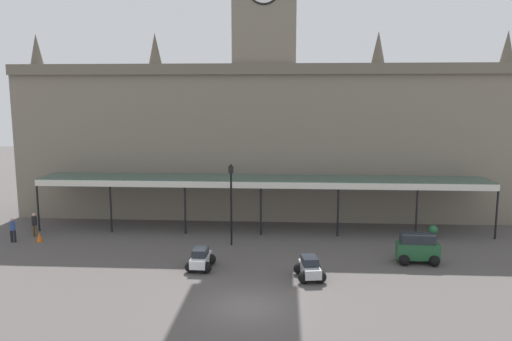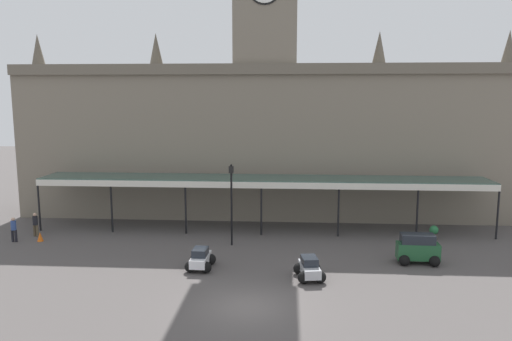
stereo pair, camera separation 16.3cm
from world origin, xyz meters
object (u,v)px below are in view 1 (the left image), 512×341
at_px(victorian_lamppost, 231,196).
at_px(pedestrian_crossing_forecourt, 13,229).
at_px(pedestrian_beside_cars, 34,224).
at_px(planter_near_kerb, 433,232).
at_px(car_green_van, 417,250).
at_px(car_white_sedan, 201,260).
at_px(traffic_cone, 39,237).
at_px(car_silver_sedan, 310,269).

bearing_deg(victorian_lamppost, pedestrian_crossing_forecourt, -179.05).
bearing_deg(pedestrian_crossing_forecourt, pedestrian_beside_cars, 59.70).
distance_m(pedestrian_beside_cars, planter_near_kerb, 27.51).
xyz_separation_m(car_green_van, car_white_sedan, (-12.50, -1.69, -0.30)).
bearing_deg(planter_near_kerb, traffic_cone, -175.25).
distance_m(traffic_cone, planter_near_kerb, 26.70).
relative_size(car_green_van, traffic_cone, 3.80).
xyz_separation_m(car_silver_sedan, traffic_cone, (-17.84, 5.64, -0.18)).
height_order(car_green_van, traffic_cone, car_green_van).
xyz_separation_m(car_white_sedan, pedestrian_crossing_forecourt, (-13.41, 4.26, 0.41)).
relative_size(car_silver_sedan, traffic_cone, 3.39).
height_order(victorian_lamppost, planter_near_kerb, victorian_lamppost).
xyz_separation_m(car_green_van, pedestrian_crossing_forecourt, (-25.90, 2.57, 0.10)).
height_order(car_white_sedan, traffic_cone, car_white_sedan).
bearing_deg(pedestrian_beside_cars, traffic_cone, -51.73).
xyz_separation_m(pedestrian_beside_cars, planter_near_kerb, (27.48, 1.10, -0.42)).
bearing_deg(traffic_cone, planter_near_kerb, 4.75).
distance_m(car_silver_sedan, pedestrian_crossing_forecourt, 20.24).
xyz_separation_m(pedestrian_beside_cars, victorian_lamppost, (13.87, -1.11, 2.40)).
relative_size(car_green_van, victorian_lamppost, 0.45).
relative_size(car_green_van, car_white_sedan, 1.17).
distance_m(car_green_van, car_white_sedan, 12.61).
distance_m(car_white_sedan, pedestrian_crossing_forecourt, 14.07).
height_order(pedestrian_beside_cars, planter_near_kerb, pedestrian_beside_cars).
bearing_deg(planter_near_kerb, car_silver_sedan, -138.16).
distance_m(pedestrian_crossing_forecourt, planter_near_kerb, 28.38).
bearing_deg(traffic_cone, pedestrian_beside_cars, 128.27).
height_order(pedestrian_crossing_forecourt, victorian_lamppost, victorian_lamppost).
height_order(car_white_sedan, planter_near_kerb, car_white_sedan).
xyz_separation_m(car_silver_sedan, pedestrian_crossing_forecourt, (-19.50, 5.40, 0.41)).
relative_size(car_green_van, planter_near_kerb, 2.52).
distance_m(victorian_lamppost, planter_near_kerb, 14.07).
xyz_separation_m(victorian_lamppost, traffic_cone, (-13.00, -0.00, -2.99)).
bearing_deg(planter_near_kerb, pedestrian_crossing_forecourt, -175.05).
relative_size(car_white_sedan, planter_near_kerb, 2.16).
xyz_separation_m(car_silver_sedan, planter_near_kerb, (8.77, 7.85, -0.01)).
relative_size(car_silver_sedan, pedestrian_beside_cars, 1.29).
height_order(car_silver_sedan, car_green_van, car_green_van).
bearing_deg(car_silver_sedan, traffic_cone, 162.46).
relative_size(car_silver_sedan, victorian_lamppost, 0.40).
distance_m(car_white_sedan, traffic_cone, 12.57).
bearing_deg(car_white_sedan, planter_near_kerb, 24.30).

